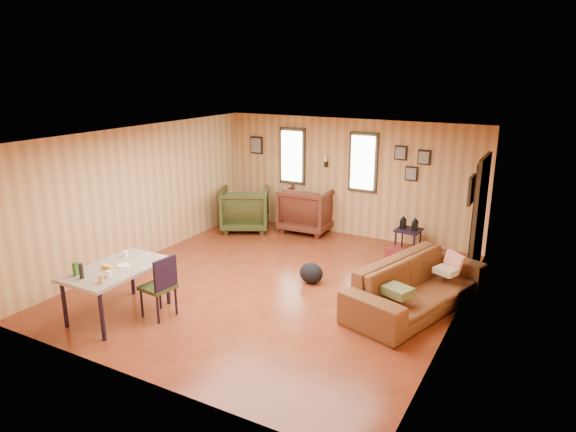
{
  "coord_description": "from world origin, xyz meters",
  "views": [
    {
      "loc": [
        3.84,
        -6.6,
        3.37
      ],
      "look_at": [
        0.0,
        0.4,
        1.05
      ],
      "focal_mm": 32.0,
      "sensor_mm": 36.0,
      "label": 1
    }
  ],
  "objects_px": {
    "recliner_green": "(245,207)",
    "dining_table": "(116,272)",
    "end_table": "(300,209)",
    "sofa": "(418,278)",
    "side_table": "(409,228)",
    "recliner_brown": "(308,207)"
  },
  "relations": [
    {
      "from": "end_table",
      "to": "sofa",
      "type": "bearing_deg",
      "value": -38.76
    },
    {
      "from": "sofa",
      "to": "side_table",
      "type": "relative_size",
      "value": 3.43
    },
    {
      "from": "recliner_brown",
      "to": "side_table",
      "type": "height_order",
      "value": "recliner_brown"
    },
    {
      "from": "recliner_green",
      "to": "end_table",
      "type": "distance_m",
      "value": 1.18
    },
    {
      "from": "sofa",
      "to": "dining_table",
      "type": "distance_m",
      "value": 4.25
    },
    {
      "from": "dining_table",
      "to": "sofa",
      "type": "bearing_deg",
      "value": 31.97
    },
    {
      "from": "side_table",
      "to": "end_table",
      "type": "bearing_deg",
      "value": 171.31
    },
    {
      "from": "recliner_brown",
      "to": "dining_table",
      "type": "height_order",
      "value": "recliner_brown"
    },
    {
      "from": "recliner_green",
      "to": "dining_table",
      "type": "relative_size",
      "value": 0.71
    },
    {
      "from": "recliner_green",
      "to": "end_table",
      "type": "height_order",
      "value": "recliner_green"
    },
    {
      "from": "sofa",
      "to": "recliner_brown",
      "type": "relative_size",
      "value": 2.31
    },
    {
      "from": "recliner_brown",
      "to": "end_table",
      "type": "relative_size",
      "value": 1.37
    },
    {
      "from": "side_table",
      "to": "dining_table",
      "type": "bearing_deg",
      "value": -122.42
    },
    {
      "from": "dining_table",
      "to": "side_table",
      "type": "bearing_deg",
      "value": 57.86
    },
    {
      "from": "sofa",
      "to": "recliner_green",
      "type": "bearing_deg",
      "value": 82.2
    },
    {
      "from": "recliner_green",
      "to": "dining_table",
      "type": "xyz_separation_m",
      "value": [
        0.64,
        -4.21,
        0.15
      ]
    },
    {
      "from": "dining_table",
      "to": "end_table",
      "type": "bearing_deg",
      "value": 86.25
    },
    {
      "from": "end_table",
      "to": "side_table",
      "type": "xyz_separation_m",
      "value": [
        2.5,
        -0.38,
        0.05
      ]
    },
    {
      "from": "recliner_brown",
      "to": "end_table",
      "type": "bearing_deg",
      "value": -20.48
    },
    {
      "from": "sofa",
      "to": "side_table",
      "type": "height_order",
      "value": "sofa"
    },
    {
      "from": "recliner_brown",
      "to": "side_table",
      "type": "distance_m",
      "value": 2.27
    },
    {
      "from": "sofa",
      "to": "recliner_green",
      "type": "relative_size",
      "value": 2.42
    }
  ]
}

